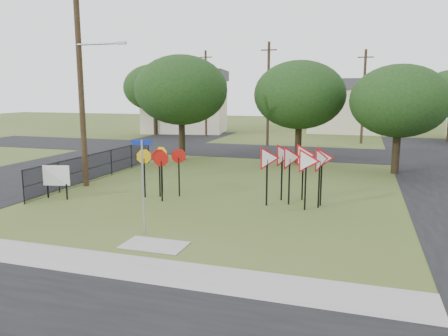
{
  "coord_description": "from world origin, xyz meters",
  "views": [
    {
      "loc": [
        6.04,
        -14.21,
        4.78
      ],
      "look_at": [
        0.59,
        3.0,
        1.6
      ],
      "focal_mm": 35.0,
      "sensor_mm": 36.0,
      "label": 1
    }
  ],
  "objects_px": {
    "street_name_sign": "(143,181)",
    "info_board": "(56,177)",
    "stop_sign_cluster": "(161,161)",
    "yield_sign_cluster": "(298,161)"
  },
  "relations": [
    {
      "from": "yield_sign_cluster",
      "to": "street_name_sign",
      "type": "bearing_deg",
      "value": -128.21
    },
    {
      "from": "stop_sign_cluster",
      "to": "yield_sign_cluster",
      "type": "height_order",
      "value": "yield_sign_cluster"
    },
    {
      "from": "street_name_sign",
      "to": "yield_sign_cluster",
      "type": "xyz_separation_m",
      "value": [
        4.35,
        5.53,
        0.07
      ]
    },
    {
      "from": "street_name_sign",
      "to": "stop_sign_cluster",
      "type": "bearing_deg",
      "value": 109.42
    },
    {
      "from": "street_name_sign",
      "to": "yield_sign_cluster",
      "type": "bearing_deg",
      "value": 51.79
    },
    {
      "from": "stop_sign_cluster",
      "to": "info_board",
      "type": "bearing_deg",
      "value": -157.66
    },
    {
      "from": "street_name_sign",
      "to": "info_board",
      "type": "xyz_separation_m",
      "value": [
        -6.11,
        3.3,
        -0.82
      ]
    },
    {
      "from": "street_name_sign",
      "to": "info_board",
      "type": "relative_size",
      "value": 2.11
    },
    {
      "from": "stop_sign_cluster",
      "to": "yield_sign_cluster",
      "type": "distance_m",
      "value": 6.16
    },
    {
      "from": "yield_sign_cluster",
      "to": "info_board",
      "type": "xyz_separation_m",
      "value": [
        -10.46,
        -2.23,
        -0.89
      ]
    }
  ]
}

